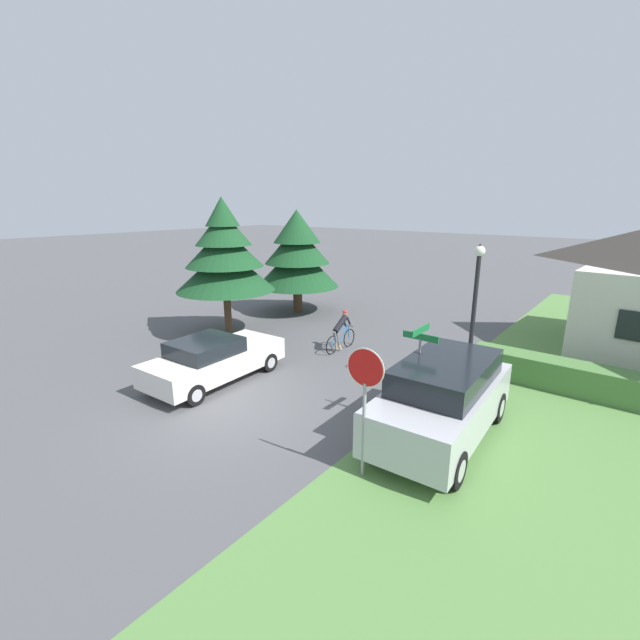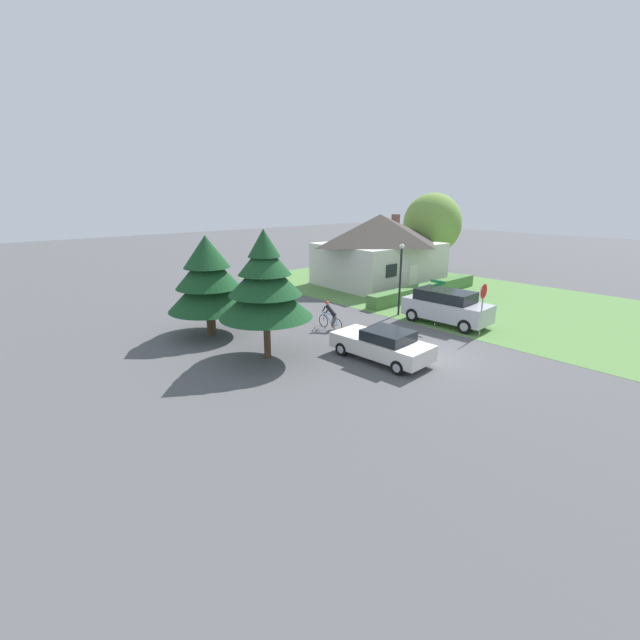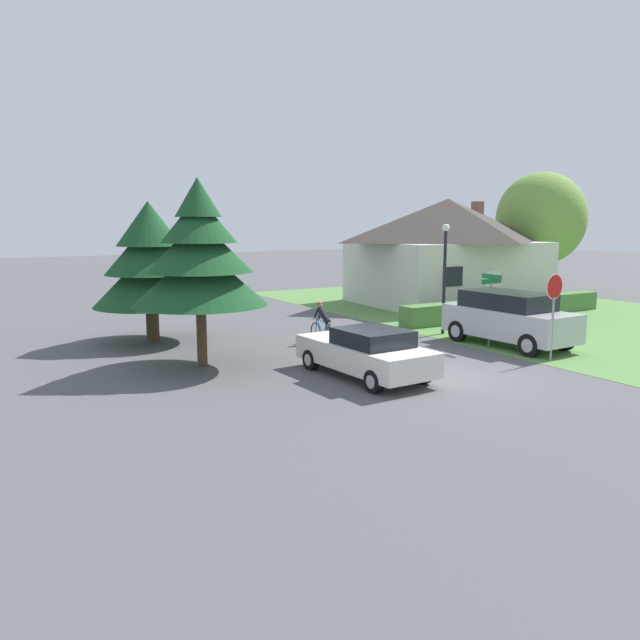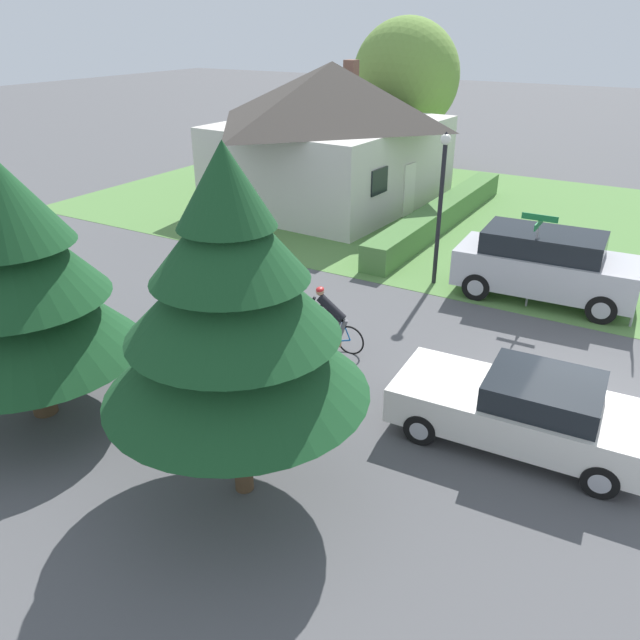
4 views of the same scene
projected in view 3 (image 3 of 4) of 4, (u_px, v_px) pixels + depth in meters
ground_plane at (441, 376)px, 17.57m from camera, size 140.00×140.00×0.00m
grass_verge_right at (587, 323)px, 26.76m from camera, size 16.00×36.00×0.01m
cottage_house at (447, 250)px, 32.86m from camera, size 9.74×8.22×5.49m
hedge_row at (506, 308)px, 28.31m from camera, size 11.52×0.90×0.87m
sedan_left_lane at (366, 352)px, 17.38m from camera, size 2.06×4.51×1.40m
cyclist at (323, 324)px, 22.12m from camera, size 0.44×1.80×1.50m
parked_suv_right at (509, 318)px, 21.73m from camera, size 2.20×4.75×1.89m
stop_sign at (554, 299)px, 19.23m from camera, size 0.79×0.08×2.72m
street_lamp at (445, 265)px, 23.75m from camera, size 0.29×0.29×4.29m
street_name_sign at (491, 296)px, 21.40m from camera, size 0.90×0.90×2.53m
conifer_tall_near at (199, 257)px, 18.25m from camera, size 4.00×4.00×5.58m
conifer_tall_far at (150, 262)px, 22.20m from camera, size 4.09×4.09×5.03m
deciduous_tree_right at (541, 219)px, 35.96m from camera, size 5.07×5.07×7.13m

